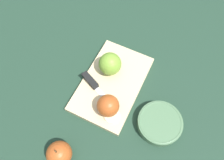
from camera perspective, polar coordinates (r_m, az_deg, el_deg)
name	(u,v)px	position (r m, az deg, el deg)	size (l,w,h in m)	color
ground_plane	(112,85)	(0.84, 0.00, -1.28)	(4.00, 4.00, 0.00)	#1E3828
cutting_board	(112,84)	(0.83, 0.00, -0.96)	(0.34, 0.22, 0.02)	#D1B789
apple_half_left	(110,64)	(0.81, -0.52, 4.21)	(0.09, 0.09, 0.09)	olive
apple_half_right	(108,106)	(0.75, -1.06, -6.74)	(0.08, 0.08, 0.08)	#AD4C1E
knife	(92,82)	(0.82, -5.32, -0.58)	(0.09, 0.17, 0.02)	silver
apple_slice	(112,116)	(0.77, 0.03, -9.29)	(0.06, 0.06, 0.01)	beige
apple_whole	(59,154)	(0.75, -13.63, -18.26)	(0.08, 0.08, 0.09)	#AD4C1E
bowl	(160,123)	(0.79, 12.36, -10.91)	(0.15, 0.15, 0.04)	#4C704C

